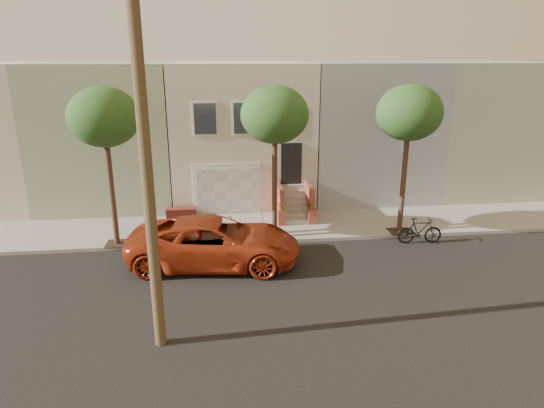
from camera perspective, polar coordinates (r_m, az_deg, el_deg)
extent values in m
plane|color=black|center=(16.54, -1.54, -9.58)|extent=(90.00, 90.00, 0.00)
cube|color=gray|center=(21.39, -2.82, -2.84)|extent=(40.00, 3.70, 0.15)
cube|color=beige|center=(26.17, -3.82, 9.05)|extent=(7.00, 8.00, 7.00)
cube|color=gray|center=(26.72, -18.71, 8.35)|extent=(6.50, 8.00, 7.00)
cube|color=gray|center=(27.35, 10.74, 9.16)|extent=(6.50, 8.00, 7.00)
cube|color=gray|center=(29.91, 22.87, 8.81)|extent=(6.50, 8.00, 7.00)
cube|color=silver|center=(22.72, -5.46, 1.86)|extent=(3.20, 0.12, 2.50)
cube|color=silver|center=(22.69, -5.45, 1.58)|extent=(2.90, 0.06, 2.20)
cube|color=gray|center=(21.33, -5.24, -2.71)|extent=(3.20, 3.70, 0.02)
cube|color=maroon|center=(22.79, -10.90, -1.05)|extent=(1.40, 0.45, 0.44)
cube|color=black|center=(22.65, 2.35, 4.88)|extent=(1.00, 0.06, 2.00)
cube|color=#3F4751|center=(22.00, -8.09, 10.16)|extent=(1.00, 0.06, 1.40)
cube|color=silver|center=(22.02, -8.09, 10.17)|extent=(1.15, 0.05, 1.55)
cube|color=#3F4751|center=(22.03, -3.34, 10.31)|extent=(1.00, 0.06, 1.40)
cube|color=silver|center=(22.05, -3.34, 10.32)|extent=(1.15, 0.05, 1.55)
cube|color=#3F4751|center=(22.20, 1.38, 10.40)|extent=(1.00, 0.06, 1.40)
cube|color=silver|center=(22.22, 1.38, 10.40)|extent=(1.15, 0.05, 1.55)
cube|color=gray|center=(21.60, 3.00, -2.14)|extent=(1.20, 0.28, 0.20)
cube|color=gray|center=(21.79, 2.89, -1.40)|extent=(1.20, 0.28, 0.20)
cube|color=gray|center=(21.99, 2.78, -0.67)|extent=(1.20, 0.28, 0.20)
cube|color=gray|center=(22.19, 2.67, 0.05)|extent=(1.20, 0.28, 0.20)
cube|color=gray|center=(22.40, 2.56, 0.75)|extent=(1.20, 0.28, 0.20)
cube|color=gray|center=(22.60, 2.46, 1.44)|extent=(1.20, 0.28, 0.20)
cube|color=gray|center=(22.81, 2.36, 2.12)|extent=(1.20, 0.28, 0.20)
cube|color=brown|center=(22.06, 0.88, 0.23)|extent=(0.18, 1.96, 1.60)
cube|color=brown|center=(22.28, 4.45, 0.36)|extent=(0.18, 1.96, 1.60)
cube|color=brown|center=(21.38, 1.18, -1.62)|extent=(0.35, 0.35, 0.70)
imported|color=#1E4117|center=(21.19, 1.19, -0.16)|extent=(0.40, 0.35, 0.45)
cube|color=brown|center=(21.60, 4.86, -1.48)|extent=(0.35, 0.35, 0.70)
imported|color=#1E4117|center=(21.42, 4.90, -0.02)|extent=(0.41, 0.35, 0.45)
cube|color=#2D2116|center=(20.42, -18.17, -4.54)|extent=(0.90, 0.90, 0.02)
cylinder|color=#382519|center=(19.76, -18.75, 1.10)|extent=(0.22, 0.22, 4.20)
ellipsoid|color=#1E4117|center=(19.16, -19.66, 9.87)|extent=(2.70, 2.57, 2.29)
cube|color=#2D2116|center=(20.10, 0.31, -3.96)|extent=(0.90, 0.90, 0.02)
cylinder|color=#382519|center=(19.42, 0.32, 1.79)|extent=(0.22, 0.22, 4.20)
ellipsoid|color=#1E4117|center=(18.81, 0.33, 10.76)|extent=(2.70, 2.57, 2.29)
cube|color=#2D2116|center=(21.43, 15.10, -3.20)|extent=(0.90, 0.90, 0.02)
cylinder|color=#382519|center=(20.79, 15.56, 2.21)|extent=(0.22, 0.22, 4.20)
ellipsoid|color=#1E4117|center=(20.22, 16.27, 10.56)|extent=(2.70, 2.57, 2.29)
cylinder|color=#4E3C24|center=(11.86, -14.95, 4.52)|extent=(0.30, 0.30, 10.00)
imported|color=#9F2F13|center=(17.77, -6.93, -4.57)|extent=(6.65, 3.62, 1.77)
imported|color=black|center=(20.56, 17.42, -3.10)|extent=(1.89, 0.66, 1.12)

